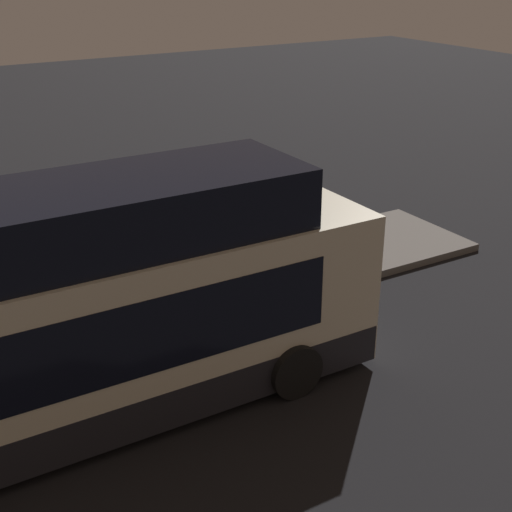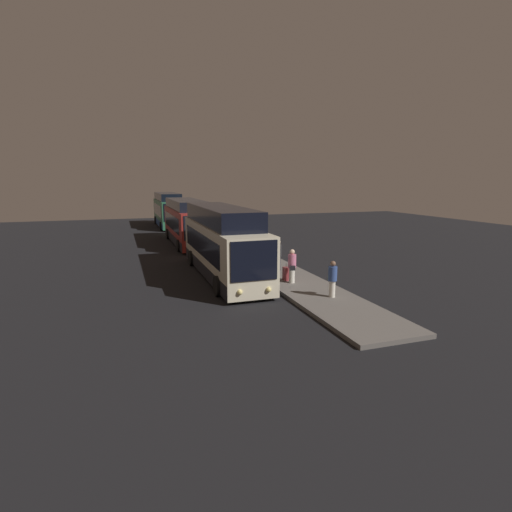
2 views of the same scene
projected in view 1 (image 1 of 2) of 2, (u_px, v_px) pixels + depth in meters
ground at (143, 395)px, 12.52m from camera, size 80.00×80.00×0.00m
platform at (85, 317)px, 14.97m from camera, size 20.00×3.12×0.18m
bus_lead at (38, 333)px, 10.95m from camera, size 11.48×2.78×4.01m
passenger_boarding at (270, 226)px, 17.07m from camera, size 0.65×0.51×1.70m
passenger_waiting at (169, 260)px, 15.10m from camera, size 0.68×0.54×1.79m
passenger_with_bags at (19, 283)px, 14.00m from camera, size 0.64×0.48×1.85m
suitcase at (146, 293)px, 14.99m from camera, size 0.44×0.26×0.96m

